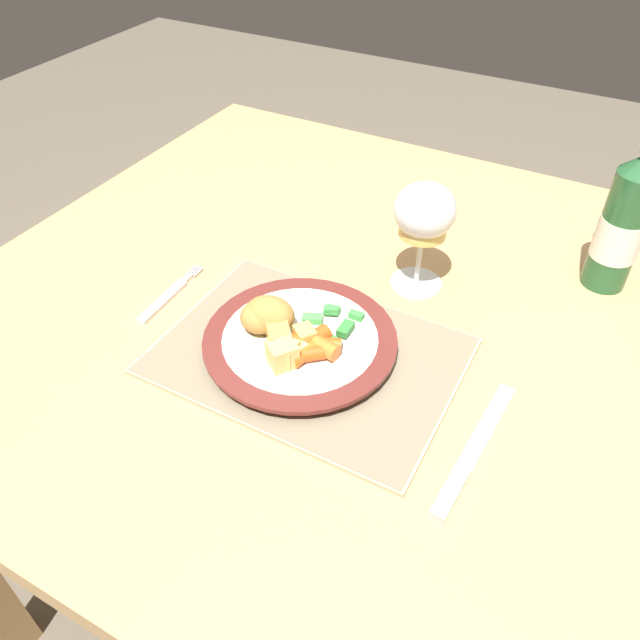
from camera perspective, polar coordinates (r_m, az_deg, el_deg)
ground_plane at (r=1.45m, az=2.88°, el=-21.78°), size 6.00×6.00×0.00m
dining_table at (r=0.93m, az=4.21°, el=-3.23°), size 1.14×1.00×0.74m
placemat at (r=0.79m, az=-1.04°, el=-3.27°), size 0.37×0.27×0.01m
dinner_plate at (r=0.79m, az=-1.82°, el=-2.01°), size 0.24×0.24×0.02m
breaded_croquettes at (r=0.78m, az=-4.90°, el=0.45°), size 0.08×0.08×0.05m
green_beans_pile at (r=0.79m, az=1.13°, el=-0.43°), size 0.07×0.08×0.01m
glazed_carrots at (r=0.75m, az=-1.01°, el=-2.44°), size 0.09×0.07×0.02m
fork at (r=0.90m, az=-13.79°, el=2.05°), size 0.02×0.14×0.01m
table_knife at (r=0.70m, az=13.48°, el=-12.21°), size 0.03×0.21×0.01m
wine_glass at (r=0.85m, az=9.53°, el=9.39°), size 0.08×0.08×0.16m
bottle at (r=0.94m, az=26.03°, el=8.04°), size 0.06×0.06×0.28m
roast_potatoes at (r=0.75m, az=-3.12°, el=-2.48°), size 0.06×0.08×0.03m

